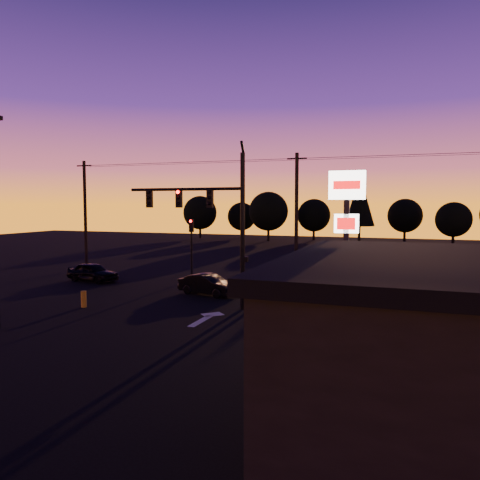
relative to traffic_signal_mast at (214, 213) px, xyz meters
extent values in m
plane|color=black|center=(0.10, -3.99, -4.94)|extent=(120.00, 120.00, 0.00)
cube|color=beige|center=(0.60, -2.99, -4.93)|extent=(0.35, 2.20, 0.01)
cube|color=beige|center=(0.60, -1.59, -4.93)|extent=(1.20, 1.20, 0.01)
cylinder|color=black|center=(1.60, 0.01, -0.94)|extent=(0.24, 0.24, 8.00)
cylinder|color=black|center=(1.60, 0.01, 3.26)|extent=(0.14, 0.52, 0.76)
cylinder|color=black|center=(-1.65, 0.01, 1.26)|extent=(6.50, 0.16, 0.16)
cube|color=black|center=(-0.20, 0.01, 0.76)|extent=(0.32, 0.22, 0.95)
sphere|color=black|center=(-0.20, -0.12, 1.11)|extent=(0.18, 0.18, 0.18)
sphere|color=black|center=(-0.20, -0.12, 0.81)|extent=(0.18, 0.18, 0.18)
sphere|color=black|center=(-0.20, -0.12, 0.51)|extent=(0.18, 0.18, 0.18)
cube|color=black|center=(-2.00, 0.01, 0.76)|extent=(0.32, 0.22, 0.95)
sphere|color=#FF0705|center=(-2.00, -0.12, 1.11)|extent=(0.18, 0.18, 0.18)
sphere|color=black|center=(-2.00, -0.12, 0.81)|extent=(0.18, 0.18, 0.18)
sphere|color=black|center=(-2.00, -0.12, 0.51)|extent=(0.18, 0.18, 0.18)
cube|color=black|center=(-3.80, 0.01, 0.76)|extent=(0.32, 0.22, 0.95)
sphere|color=black|center=(-3.80, -0.12, 1.11)|extent=(0.18, 0.18, 0.18)
sphere|color=black|center=(-3.80, -0.12, 0.81)|extent=(0.18, 0.18, 0.18)
sphere|color=black|center=(-3.80, -0.12, 0.51)|extent=(0.18, 0.18, 0.18)
cube|color=black|center=(1.78, 0.01, -2.34)|extent=(0.22, 0.18, 0.28)
cylinder|color=black|center=(-4.90, 7.51, -3.14)|extent=(0.14, 0.14, 3.60)
cube|color=black|center=(-4.90, 7.51, -1.04)|extent=(0.30, 0.20, 0.90)
sphere|color=#FF0705|center=(-4.90, 7.39, -0.72)|extent=(0.18, 0.18, 0.18)
sphere|color=black|center=(-4.90, 7.39, -1.00)|extent=(0.18, 0.18, 0.18)
sphere|color=black|center=(-4.90, 7.39, -1.28)|extent=(0.18, 0.18, 0.18)
cube|color=black|center=(7.10, -2.49, -1.74)|extent=(0.22, 0.22, 6.40)
cube|color=white|center=(7.10, -2.49, 1.26)|extent=(1.50, 0.25, 1.20)
cube|color=red|center=(7.10, -2.63, 1.26)|extent=(1.10, 0.02, 0.35)
cube|color=white|center=(7.10, -2.49, -0.34)|extent=(1.00, 0.22, 0.80)
cube|color=red|center=(7.10, -2.62, -0.34)|extent=(0.75, 0.02, 0.50)
cylinder|color=black|center=(-15.90, 10.01, -0.44)|extent=(0.26, 0.26, 9.00)
cube|color=black|center=(-15.90, 10.01, 3.66)|extent=(1.40, 0.10, 0.10)
cylinder|color=black|center=(2.10, 10.01, -0.44)|extent=(0.26, 0.26, 9.00)
cube|color=black|center=(2.10, 10.01, 3.66)|extent=(1.40, 0.10, 0.10)
cylinder|color=black|center=(-6.90, 9.41, 3.61)|extent=(18.00, 0.02, 0.02)
cylinder|color=black|center=(-6.90, 10.01, 3.66)|extent=(18.00, 0.02, 0.02)
cylinder|color=black|center=(-6.90, 10.61, 3.61)|extent=(18.00, 0.02, 0.02)
cylinder|color=black|center=(11.10, 9.41, 3.61)|extent=(18.00, 0.02, 0.02)
cylinder|color=black|center=(11.10, 10.01, 3.66)|extent=(18.00, 0.02, 0.02)
cylinder|color=black|center=(11.10, 10.61, 3.61)|extent=(18.00, 0.02, 0.02)
cube|color=black|center=(9.10, -7.47, -3.54)|extent=(2.20, 0.05, 1.60)
cylinder|color=gold|center=(-6.43, -2.36, -4.51)|extent=(0.29, 0.29, 0.86)
cylinder|color=black|center=(-21.90, 46.01, -4.12)|extent=(0.36, 0.36, 1.62)
sphere|color=black|center=(-21.90, 46.01, -0.87)|extent=(5.36, 5.36, 5.36)
cylinder|color=black|center=(-15.90, 49.01, -4.25)|extent=(0.36, 0.36, 1.38)
sphere|color=black|center=(-15.90, 49.01, -1.50)|extent=(4.54, 4.54, 4.54)
cylinder|color=black|center=(-9.90, 44.01, -4.06)|extent=(0.36, 0.36, 1.75)
sphere|color=black|center=(-9.90, 44.01, -0.56)|extent=(5.77, 5.78, 5.78)
cylinder|color=black|center=(-3.90, 48.01, -4.19)|extent=(0.36, 0.36, 1.50)
sphere|color=black|center=(-3.90, 48.01, -1.19)|extent=(4.95, 4.95, 4.95)
cylinder|color=black|center=(3.10, 45.01, -3.75)|extent=(0.36, 0.36, 2.38)
cone|color=black|center=(3.10, 45.01, 1.00)|extent=(4.18, 4.18, 7.12)
cylinder|color=black|center=(9.10, 50.01, -4.19)|extent=(0.36, 0.36, 1.50)
sphere|color=black|center=(9.10, 50.01, -1.19)|extent=(4.95, 4.95, 4.95)
cylinder|color=black|center=(15.10, 44.01, -4.25)|extent=(0.36, 0.36, 1.38)
sphere|color=black|center=(15.10, 44.01, -1.50)|extent=(4.54, 4.54, 4.54)
imported|color=black|center=(-11.22, 4.67, -4.28)|extent=(4.07, 2.14, 1.32)
imported|color=black|center=(-1.62, 2.95, -4.31)|extent=(3.98, 2.20, 1.24)
imported|color=black|center=(5.63, 4.57, -4.28)|extent=(4.86, 3.54, 1.31)
imported|color=black|center=(7.27, -5.95, -4.25)|extent=(3.54, 5.40, 1.38)
camera|label=1|loc=(9.52, -22.41, 0.47)|focal=35.00mm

